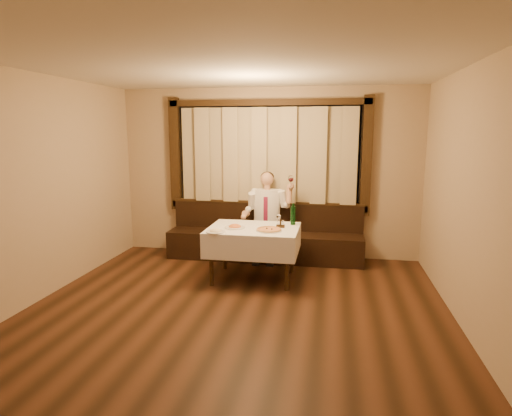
% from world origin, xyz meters
% --- Properties ---
extents(room, '(5.01, 6.01, 2.81)m').
position_xyz_m(room, '(-0.00, 0.97, 1.50)').
color(room, black).
rests_on(room, ground).
extents(banquette, '(3.20, 0.61, 0.94)m').
position_xyz_m(banquette, '(0.00, 2.72, 0.31)').
color(banquette, black).
rests_on(banquette, ground).
extents(dining_table, '(1.27, 0.97, 0.76)m').
position_xyz_m(dining_table, '(0.00, 1.70, 0.65)').
color(dining_table, black).
rests_on(dining_table, ground).
extents(pizza, '(0.36, 0.36, 0.04)m').
position_xyz_m(pizza, '(0.24, 1.54, 0.77)').
color(pizza, white).
rests_on(pizza, dining_table).
extents(pasta_red, '(0.29, 0.29, 0.10)m').
position_xyz_m(pasta_red, '(-0.25, 1.62, 0.80)').
color(pasta_red, white).
rests_on(pasta_red, dining_table).
extents(pasta_cream, '(0.26, 0.26, 0.09)m').
position_xyz_m(pasta_cream, '(-0.45, 1.32, 0.79)').
color(pasta_cream, white).
rests_on(pasta_cream, dining_table).
extents(green_bottle, '(0.07, 0.07, 0.33)m').
position_xyz_m(green_bottle, '(0.53, 1.98, 0.90)').
color(green_bottle, '#0E4313').
rests_on(green_bottle, dining_table).
extents(table_wine_glass, '(0.07, 0.07, 0.17)m').
position_xyz_m(table_wine_glass, '(0.33, 1.87, 0.88)').
color(table_wine_glass, white).
rests_on(table_wine_glass, dining_table).
extents(cruet_caddy, '(0.12, 0.06, 0.13)m').
position_xyz_m(cruet_caddy, '(0.38, 1.77, 0.80)').
color(cruet_caddy, black).
rests_on(cruet_caddy, dining_table).
extents(seated_man, '(0.80, 0.60, 1.45)m').
position_xyz_m(seated_man, '(0.04, 2.63, 0.84)').
color(seated_man, black).
rests_on(seated_man, ground).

